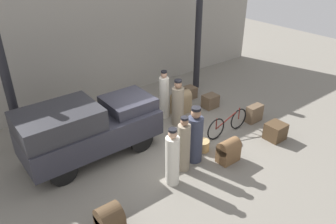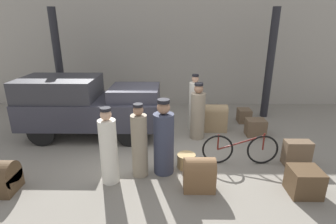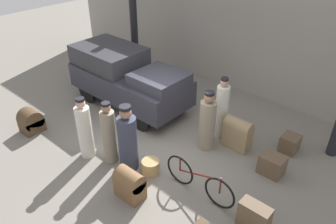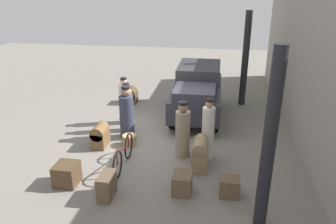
{
  "view_description": "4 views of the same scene",
  "coord_description": "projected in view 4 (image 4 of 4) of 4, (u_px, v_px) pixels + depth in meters",
  "views": [
    {
      "loc": [
        -5.05,
        -6.53,
        5.61
      ],
      "look_at": [
        0.2,
        0.2,
        0.95
      ],
      "focal_mm": 35.0,
      "sensor_mm": 36.0,
      "label": 1
    },
    {
      "loc": [
        0.29,
        -6.12,
        3.13
      ],
      "look_at": [
        0.2,
        0.2,
        0.95
      ],
      "focal_mm": 28.0,
      "sensor_mm": 36.0,
      "label": 2
    },
    {
      "loc": [
        4.74,
        -4.9,
        5.17
      ],
      "look_at": [
        0.2,
        0.2,
        0.95
      ],
      "focal_mm": 35.0,
      "sensor_mm": 36.0,
      "label": 3
    },
    {
      "loc": [
        9.04,
        1.59,
        4.5
      ],
      "look_at": [
        0.2,
        0.2,
        0.95
      ],
      "focal_mm": 35.0,
      "sensor_mm": 36.0,
      "label": 4
    }
  ],
  "objects": [
    {
      "name": "porter_lifting_near_truck",
      "position": [
        125.0,
        103.0,
        11.01
      ],
      "size": [
        0.35,
        0.35,
        1.6
      ],
      "color": "silver",
      "rests_on": "ground"
    },
    {
      "name": "trunk_wicker_pale",
      "position": [
        100.0,
        135.0,
        9.54
      ],
      "size": [
        0.61,
        0.4,
        0.68
      ],
      "color": "brown",
      "rests_on": "ground"
    },
    {
      "name": "canopy_pillar_left",
      "position": [
        245.0,
        59.0,
        12.34
      ],
      "size": [
        0.25,
        0.25,
        3.58
      ],
      "color": "black",
      "rests_on": "ground"
    },
    {
      "name": "porter_carrying_trunk",
      "position": [
        183.0,
        132.0,
        8.88
      ],
      "size": [
        0.4,
        0.4,
        1.59
      ],
      "color": "gray",
      "rests_on": "ground"
    },
    {
      "name": "truck",
      "position": [
        197.0,
        90.0,
        11.63
      ],
      "size": [
        3.8,
        1.64,
        1.69
      ],
      "color": "black",
      "rests_on": "ground"
    },
    {
      "name": "suitcase_tan_flat",
      "position": [
        67.0,
        174.0,
        7.77
      ],
      "size": [
        0.56,
        0.52,
        0.53
      ],
      "color": "#4C3823",
      "rests_on": "ground"
    },
    {
      "name": "wicker_basket",
      "position": [
        130.0,
        140.0,
        9.68
      ],
      "size": [
        0.41,
        0.41,
        0.32
      ],
      "color": "tan",
      "rests_on": "ground"
    },
    {
      "name": "trunk_barrel_dark",
      "position": [
        200.0,
        153.0,
        8.38
      ],
      "size": [
        0.7,
        0.38,
        0.82
      ],
      "color": "#937A56",
      "rests_on": "ground"
    },
    {
      "name": "station_building_facade",
      "position": [
        312.0,
        73.0,
        8.77
      ],
      "size": [
        16.0,
        0.15,
        4.5
      ],
      "color": "gray",
      "rests_on": "ground"
    },
    {
      "name": "porter_standing_middle",
      "position": [
        208.0,
        131.0,
        8.8
      ],
      "size": [
        0.33,
        0.33,
        1.69
      ],
      "color": "silver",
      "rests_on": "ground"
    },
    {
      "name": "suitcase_small_leather",
      "position": [
        107.0,
        186.0,
        7.27
      ],
      "size": [
        0.59,
        0.29,
        0.58
      ],
      "color": "brown",
      "rests_on": "ground"
    },
    {
      "name": "bicycle",
      "position": [
        123.0,
        155.0,
        8.44
      ],
      "size": [
        1.74,
        0.04,
        0.76
      ],
      "color": "black",
      "rests_on": "ground"
    },
    {
      "name": "conductor_in_dark_uniform",
      "position": [
        127.0,
        109.0,
        10.43
      ],
      "size": [
        0.34,
        0.34,
        1.6
      ],
      "color": "gray",
      "rests_on": "ground"
    },
    {
      "name": "trunk_umber_medium",
      "position": [
        130.0,
        96.0,
        13.06
      ],
      "size": [
        0.5,
        0.55,
        0.64
      ],
      "color": "#4C3823",
      "rests_on": "ground"
    },
    {
      "name": "trunk_large_brown",
      "position": [
        182.0,
        183.0,
        7.46
      ],
      "size": [
        0.54,
        0.43,
        0.48
      ],
      "color": "brown",
      "rests_on": "ground"
    },
    {
      "name": "suitcase_black_upright",
      "position": [
        229.0,
        187.0,
        7.36
      ],
      "size": [
        0.41,
        0.45,
        0.44
      ],
      "color": "brown",
      "rests_on": "ground"
    },
    {
      "name": "porter_with_bicycle",
      "position": [
        127.0,
        115.0,
        9.95
      ],
      "size": [
        0.43,
        0.43,
        1.66
      ],
      "color": "#33384C",
      "rests_on": "ground"
    },
    {
      "name": "ground_plane",
      "position": [
        163.0,
        138.0,
        10.19
      ],
      "size": [
        30.0,
        30.0,
        0.0
      ],
      "primitive_type": "plane",
      "color": "gray"
    },
    {
      "name": "canopy_pillar_right",
      "position": [
        269.0,
        143.0,
        5.92
      ],
      "size": [
        0.25,
        0.25,
        3.58
      ],
      "color": "black",
      "rests_on": "ground"
    }
  ]
}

